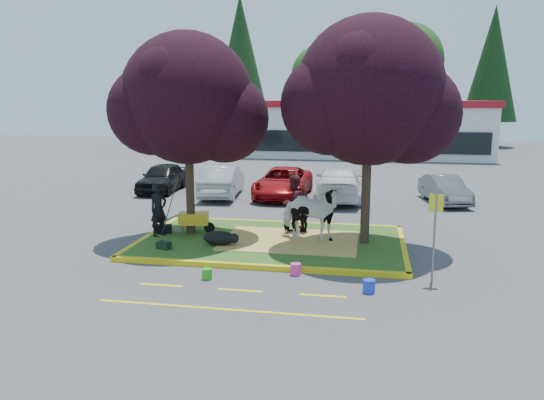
% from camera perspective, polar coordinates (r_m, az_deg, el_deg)
% --- Properties ---
extents(ground, '(90.00, 90.00, 0.00)m').
position_cam_1_polar(ground, '(16.88, -0.05, -4.78)').
color(ground, '#424244').
rests_on(ground, ground).
extents(median_island, '(8.00, 5.00, 0.15)m').
position_cam_1_polar(median_island, '(16.86, -0.05, -4.53)').
color(median_island, '#284C17').
rests_on(median_island, ground).
extents(curb_near, '(8.30, 0.16, 0.15)m').
position_cam_1_polar(curb_near, '(14.44, -1.93, -7.20)').
color(curb_near, yellow).
rests_on(curb_near, ground).
extents(curb_far, '(8.30, 0.16, 0.15)m').
position_cam_1_polar(curb_far, '(19.33, 1.34, -2.54)').
color(curb_far, yellow).
rests_on(curb_far, ground).
extents(curb_left, '(0.16, 5.30, 0.15)m').
position_cam_1_polar(curb_left, '(18.03, -12.94, -3.80)').
color(curb_left, yellow).
rests_on(curb_left, ground).
extents(curb_right, '(0.16, 5.30, 0.15)m').
position_cam_1_polar(curb_right, '(16.64, 13.95, -5.07)').
color(curb_right, yellow).
rests_on(curb_right, ground).
extents(straw_bedding, '(4.20, 3.00, 0.01)m').
position_cam_1_polar(straw_bedding, '(16.75, 1.97, -4.36)').
color(straw_bedding, tan).
rests_on(straw_bedding, median_island).
extents(tree_purple_left, '(5.06, 4.20, 6.51)m').
position_cam_1_polar(tree_purple_left, '(17.35, -9.03, 10.09)').
color(tree_purple_left, black).
rests_on(tree_purple_left, median_island).
extents(tree_purple_right, '(5.30, 4.40, 6.82)m').
position_cam_1_polar(tree_purple_right, '(16.17, 10.48, 10.72)').
color(tree_purple_right, black).
rests_on(tree_purple_right, median_island).
extents(fire_lane_stripe_a, '(1.10, 0.12, 0.01)m').
position_cam_1_polar(fire_lane_stripe_a, '(13.57, -11.81, -8.95)').
color(fire_lane_stripe_a, yellow).
rests_on(fire_lane_stripe_a, ground).
extents(fire_lane_stripe_b, '(1.10, 0.12, 0.01)m').
position_cam_1_polar(fire_lane_stripe_b, '(12.98, -3.48, -9.67)').
color(fire_lane_stripe_b, yellow).
rests_on(fire_lane_stripe_b, ground).
extents(fire_lane_stripe_c, '(1.10, 0.12, 0.01)m').
position_cam_1_polar(fire_lane_stripe_c, '(12.67, 5.48, -10.22)').
color(fire_lane_stripe_c, yellow).
rests_on(fire_lane_stripe_c, ground).
extents(fire_lane_long, '(6.00, 0.10, 0.01)m').
position_cam_1_polar(fire_lane_long, '(11.90, -4.90, -11.65)').
color(fire_lane_long, yellow).
rests_on(fire_lane_long, ground).
extents(retail_building, '(20.40, 8.40, 4.40)m').
position_cam_1_polar(retail_building, '(44.04, 9.26, 7.71)').
color(retail_building, silver).
rests_on(retail_building, ground).
extents(treeline, '(46.58, 7.80, 14.63)m').
position_cam_1_polar(treeline, '(53.72, 8.85, 14.11)').
color(treeline, black).
rests_on(treeline, ground).
extents(cow, '(2.27, 1.54, 1.76)m').
position_cam_1_polar(cow, '(16.59, 4.07, -1.42)').
color(cow, white).
rests_on(cow, median_island).
extents(calf, '(1.04, 0.65, 0.43)m').
position_cam_1_polar(calf, '(16.28, -5.71, -4.09)').
color(calf, black).
rests_on(calf, median_island).
extents(handler, '(0.68, 0.75, 1.71)m').
position_cam_1_polar(handler, '(17.54, -12.11, -1.04)').
color(handler, black).
rests_on(handler, median_island).
extents(visitor_a, '(1.10, 1.16, 1.90)m').
position_cam_1_polar(visitor_a, '(17.81, 2.31, -0.33)').
color(visitor_a, '#4D1623').
rests_on(visitor_a, median_island).
extents(visitor_b, '(0.37, 0.77, 1.28)m').
position_cam_1_polar(visitor_b, '(17.72, 3.56, -1.42)').
color(visitor_b, black).
rests_on(visitor_b, median_island).
extents(wheelbarrow, '(1.76, 0.78, 0.66)m').
position_cam_1_polar(wheelbarrow, '(17.89, -8.37, -2.00)').
color(wheelbarrow, black).
rests_on(wheelbarrow, median_island).
extents(gear_bag_dark, '(0.60, 0.44, 0.27)m').
position_cam_1_polar(gear_bag_dark, '(18.03, -11.58, -3.05)').
color(gear_bag_dark, black).
rests_on(gear_bag_dark, median_island).
extents(gear_bag_green, '(0.46, 0.35, 0.21)m').
position_cam_1_polar(gear_bag_green, '(16.15, -11.57, -4.79)').
color(gear_bag_green, black).
rests_on(gear_bag_green, median_island).
extents(sign_post, '(0.34, 0.06, 2.42)m').
position_cam_1_polar(sign_post, '(13.67, 17.12, -2.56)').
color(sign_post, slate).
rests_on(sign_post, ground).
extents(bucket_green, '(0.30, 0.30, 0.28)m').
position_cam_1_polar(bucket_green, '(13.78, -7.01, -7.89)').
color(bucket_green, green).
rests_on(bucket_green, ground).
extents(bucket_pink, '(0.29, 0.29, 0.30)m').
position_cam_1_polar(bucket_pink, '(14.02, 2.56, -7.44)').
color(bucket_pink, '#F13597').
rests_on(bucket_pink, ground).
extents(bucket_blue, '(0.30, 0.30, 0.32)m').
position_cam_1_polar(bucket_blue, '(12.97, 10.39, -9.10)').
color(bucket_blue, blue).
rests_on(bucket_blue, ground).
extents(car_black, '(1.86, 4.20, 1.41)m').
position_cam_1_polar(car_black, '(26.87, -11.72, 2.39)').
color(car_black, black).
rests_on(car_black, ground).
extents(car_silver, '(2.01, 4.60, 1.47)m').
position_cam_1_polar(car_silver, '(25.06, -5.39, 2.04)').
color(car_silver, '#9DA1A5').
rests_on(car_silver, ground).
extents(car_red, '(2.36, 5.00, 1.38)m').
position_cam_1_polar(car_red, '(24.85, 1.22, 1.91)').
color(car_red, '#A50D10').
rests_on(car_red, ground).
extents(car_white, '(2.35, 5.29, 1.51)m').
position_cam_1_polar(car_white, '(24.31, 7.15, 1.78)').
color(car_white, white).
rests_on(car_white, ground).
extents(car_grey, '(2.07, 3.86, 1.21)m').
position_cam_1_polar(car_grey, '(24.57, 18.09, 1.07)').
color(car_grey, '#57595F').
rests_on(car_grey, ground).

